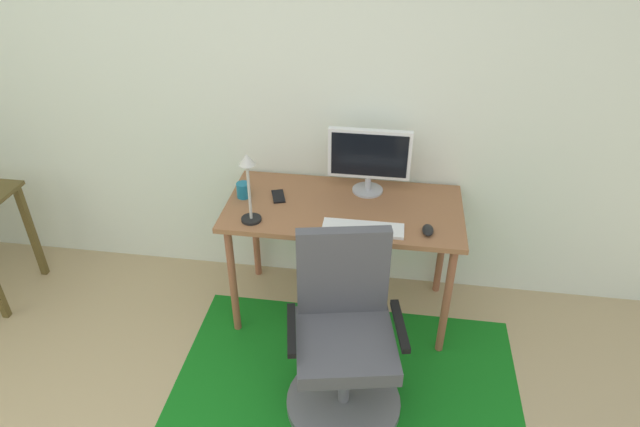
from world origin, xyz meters
name	(u,v)px	position (x,y,z in m)	size (l,w,h in m)	color
wall_back	(293,88)	(0.00, 2.20, 1.30)	(6.00, 0.10, 2.60)	white
area_rug	(345,390)	(0.45, 1.16, 0.00)	(1.86, 1.29, 0.01)	#146F19
desk	(344,218)	(0.35, 1.80, 0.69)	(1.33, 0.66, 0.77)	#955F3C
monitor	(369,157)	(0.47, 1.99, 0.99)	(0.47, 0.18, 0.39)	#B2B2B7
keyboard	(363,228)	(0.48, 1.58, 0.78)	(0.43, 0.13, 0.02)	white
computer_mouse	(428,230)	(0.82, 1.60, 0.79)	(0.06, 0.10, 0.03)	black
coffee_cup	(243,190)	(-0.23, 1.82, 0.81)	(0.08, 0.08, 0.09)	#196886
cell_phone	(278,196)	(-0.03, 1.84, 0.77)	(0.07, 0.14, 0.01)	black
desk_lamp	(248,179)	(-0.13, 1.58, 1.03)	(0.11, 0.11, 0.40)	black
office_chair	(344,348)	(0.44, 1.11, 0.37)	(0.61, 0.59, 0.98)	slate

